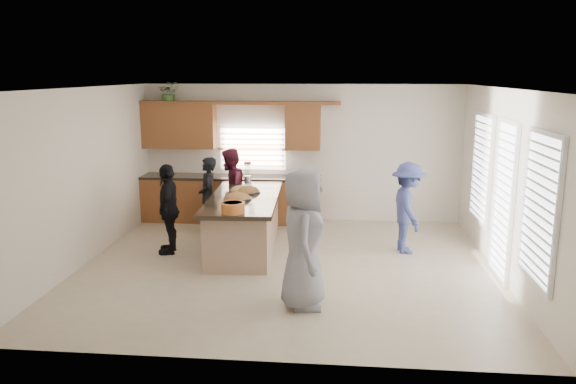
# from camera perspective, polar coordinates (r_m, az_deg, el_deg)

# --- Properties ---
(floor) EXTENTS (6.50, 6.50, 0.00)m
(floor) POSITION_cam_1_polar(r_m,az_deg,el_deg) (9.00, -0.11, -7.60)
(floor) COLOR beige
(floor) RESTS_ON ground
(room_shell) EXTENTS (6.52, 6.02, 2.81)m
(room_shell) POSITION_cam_1_polar(r_m,az_deg,el_deg) (8.55, -0.11, 4.49)
(room_shell) COLOR silver
(room_shell) RESTS_ON ground
(back_cabinetry) EXTENTS (4.08, 0.66, 2.46)m
(back_cabinetry) POSITION_cam_1_polar(r_m,az_deg,el_deg) (11.59, -6.03, 1.48)
(back_cabinetry) COLOR brown
(back_cabinetry) RESTS_ON ground
(right_wall_glazing) EXTENTS (0.06, 4.00, 2.25)m
(right_wall_glazing) POSITION_cam_1_polar(r_m,az_deg,el_deg) (8.80, 21.15, 0.21)
(right_wall_glazing) COLOR white
(right_wall_glazing) RESTS_ON ground
(island) EXTENTS (1.27, 2.75, 0.95)m
(island) POSITION_cam_1_polar(r_m,az_deg,el_deg) (9.72, -4.46, -3.33)
(island) COLOR tan
(island) RESTS_ON ground
(platter_front) EXTENTS (0.47, 0.47, 0.19)m
(platter_front) POSITION_cam_1_polar(r_m,az_deg,el_deg) (9.38, -5.16, -0.61)
(platter_front) COLOR black
(platter_front) RESTS_ON island
(platter_mid) EXTENTS (0.44, 0.44, 0.18)m
(platter_mid) POSITION_cam_1_polar(r_m,az_deg,el_deg) (9.91, -4.11, 0.09)
(platter_mid) COLOR black
(platter_mid) RESTS_ON island
(platter_back) EXTENTS (0.40, 0.40, 0.16)m
(platter_back) POSITION_cam_1_polar(r_m,az_deg,el_deg) (9.98, -4.83, 0.17)
(platter_back) COLOR black
(platter_back) RESTS_ON island
(salad_bowl) EXTENTS (0.36, 0.36, 0.16)m
(salad_bowl) POSITION_cam_1_polar(r_m,az_deg,el_deg) (8.49, -5.62, -1.54)
(salad_bowl) COLOR orange
(salad_bowl) RESTS_ON island
(clear_cup) EXTENTS (0.09, 0.09, 0.09)m
(clear_cup) POSITION_cam_1_polar(r_m,az_deg,el_deg) (8.74, -3.72, -1.39)
(clear_cup) COLOR white
(clear_cup) RESTS_ON island
(plate_stack) EXTENTS (0.20, 0.20, 0.05)m
(plate_stack) POSITION_cam_1_polar(r_m,az_deg,el_deg) (10.37, -4.20, 0.61)
(plate_stack) COLOR #CD9AE1
(plate_stack) RESTS_ON island
(flower_vase) EXTENTS (0.14, 0.14, 0.42)m
(flower_vase) POSITION_cam_1_polar(r_m,az_deg,el_deg) (10.67, -4.12, 2.00)
(flower_vase) COLOR silver
(flower_vase) RESTS_ON island
(potted_plant) EXTENTS (0.48, 0.45, 0.44)m
(potted_plant) POSITION_cam_1_polar(r_m,az_deg,el_deg) (11.79, -11.98, 9.83)
(potted_plant) COLOR #43712D
(potted_plant) RESTS_ON back_cabinetry
(woman_left_back) EXTENTS (0.47, 0.61, 1.48)m
(woman_left_back) POSITION_cam_1_polar(r_m,az_deg,el_deg) (10.66, -8.12, -0.45)
(woman_left_back) COLOR black
(woman_left_back) RESTS_ON ground
(woman_left_mid) EXTENTS (0.72, 0.86, 1.60)m
(woman_left_mid) POSITION_cam_1_polar(r_m,az_deg,el_deg) (10.96, -5.91, 0.26)
(woman_left_mid) COLOR #591A2B
(woman_left_mid) RESTS_ON ground
(woman_left_front) EXTENTS (0.52, 0.95, 1.54)m
(woman_left_front) POSITION_cam_1_polar(r_m,az_deg,el_deg) (9.70, -12.03, -1.68)
(woman_left_front) COLOR black
(woman_left_front) RESTS_ON ground
(woman_right_back) EXTENTS (0.72, 1.08, 1.56)m
(woman_right_back) POSITION_cam_1_polar(r_m,az_deg,el_deg) (9.73, 12.06, -1.58)
(woman_right_back) COLOR #39417C
(woman_right_back) RESTS_ON ground
(woman_right_front) EXTENTS (0.66, 0.95, 1.84)m
(woman_right_front) POSITION_cam_1_polar(r_m,az_deg,el_deg) (7.26, 1.56, -4.79)
(woman_right_front) COLOR gray
(woman_right_front) RESTS_ON ground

